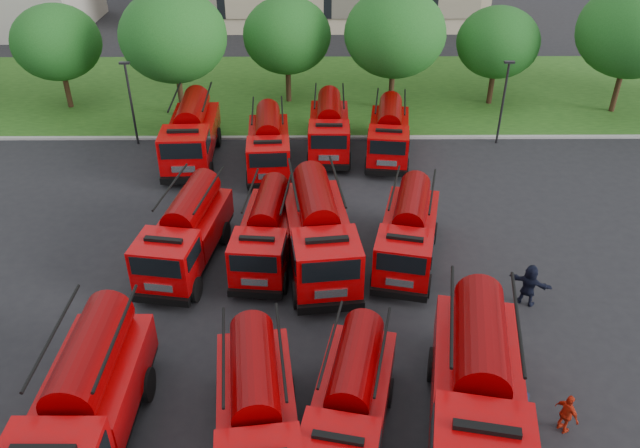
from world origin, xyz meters
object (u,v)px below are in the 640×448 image
at_px(fire_truck_7, 408,231).
at_px(fire_truck_8, 191,133).
at_px(fire_truck_3, 478,389).
at_px(firefighter_5, 525,303).
at_px(fire_truck_1, 257,416).
at_px(fire_truck_6, 319,231).
at_px(fire_truck_11, 389,133).
at_px(fire_truck_5, 266,232).
at_px(fire_truck_9, 269,143).
at_px(fire_truck_4, 186,232).
at_px(fire_truck_2, 350,404).
at_px(firefighter_4, 252,276).
at_px(fire_truck_0, 84,406).
at_px(fire_truck_10, 329,127).
at_px(firefighter_3, 513,426).
at_px(firefighter_2, 562,430).

bearing_deg(fire_truck_7, fire_truck_8, 150.69).
xyz_separation_m(fire_truck_3, firefighter_5, (3.56, 6.25, -1.81)).
bearing_deg(fire_truck_7, fire_truck_1, -107.08).
height_order(fire_truck_6, fire_truck_11, fire_truck_6).
height_order(fire_truck_5, fire_truck_9, fire_truck_9).
relative_size(fire_truck_3, fire_truck_4, 1.15).
bearing_deg(fire_truck_1, fire_truck_2, 3.06).
distance_m(fire_truck_2, fire_truck_11, 20.35).
distance_m(fire_truck_3, fire_truck_9, 19.89).
relative_size(fire_truck_1, firefighter_5, 3.82).
bearing_deg(fire_truck_7, firefighter_4, -157.25).
relative_size(fire_truck_0, firefighter_5, 4.14).
xyz_separation_m(fire_truck_0, fire_truck_5, (4.78, 9.94, -0.28)).
distance_m(fire_truck_0, fire_truck_11, 23.21).
relative_size(fire_truck_5, fire_truck_10, 0.98).
xyz_separation_m(fire_truck_6, firefighter_3, (6.24, -8.90, -1.73)).
distance_m(fire_truck_6, fire_truck_11, 11.57).
bearing_deg(firefighter_2, fire_truck_8, 9.31).
distance_m(fire_truck_2, firefighter_5, 10.06).
bearing_deg(fire_truck_9, fire_truck_2, -82.53).
bearing_deg(firefighter_3, firefighter_4, -43.05).
xyz_separation_m(fire_truck_7, firefighter_2, (3.87, -9.41, -1.51)).
xyz_separation_m(fire_truck_4, fire_truck_5, (3.46, 0.21, -0.11)).
distance_m(fire_truck_5, fire_truck_8, 11.09).
xyz_separation_m(fire_truck_11, firefighter_3, (2.14, -19.71, -1.48)).
bearing_deg(fire_truck_5, fire_truck_9, 98.26).
xyz_separation_m(firefighter_4, firefighter_5, (11.29, -1.86, 0.00)).
height_order(fire_truck_2, fire_truck_4, fire_truck_4).
relative_size(fire_truck_4, firefighter_5, 3.88).
xyz_separation_m(fire_truck_10, firefighter_4, (-3.55, -12.40, -1.51)).
xyz_separation_m(fire_truck_1, firefighter_5, (10.29, 7.05, -1.56)).
height_order(firefighter_4, firefighter_5, firefighter_4).
distance_m(fire_truck_1, firefighter_4, 9.10).
distance_m(fire_truck_2, fire_truck_10, 20.81).
relative_size(fire_truck_4, fire_truck_9, 1.07).
height_order(fire_truck_2, firefighter_4, fire_truck_2).
relative_size(fire_truck_0, firefighter_4, 4.08).
bearing_deg(fire_truck_9, fire_truck_3, -71.17).
xyz_separation_m(fire_truck_5, fire_truck_10, (2.95, 11.12, 0.05)).
height_order(fire_truck_5, firefighter_4, fire_truck_5).
distance_m(fire_truck_2, firefighter_4, 9.34).
xyz_separation_m(fire_truck_3, fire_truck_10, (-4.18, 20.51, -0.29)).
relative_size(fire_truck_1, fire_truck_11, 1.05).
relative_size(fire_truck_8, fire_truck_9, 1.12).
distance_m(fire_truck_0, fire_truck_5, 11.03).
bearing_deg(fire_truck_7, fire_truck_6, -162.49).
relative_size(fire_truck_4, fire_truck_5, 1.09).
height_order(fire_truck_5, fire_truck_8, fire_truck_8).
height_order(fire_truck_8, firefighter_3, fire_truck_8).
distance_m(fire_truck_0, fire_truck_10, 22.43).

